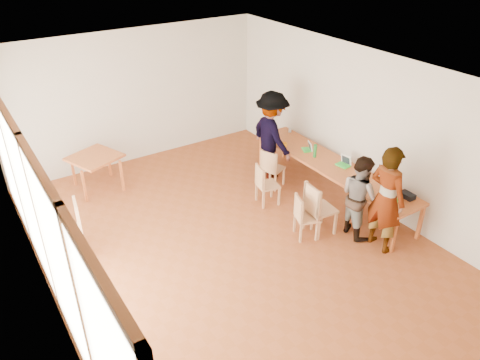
% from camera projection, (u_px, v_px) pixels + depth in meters
% --- Properties ---
extents(ground, '(8.00, 8.00, 0.00)m').
position_uv_depth(ground, '(231.00, 241.00, 8.30)').
color(ground, brown).
rests_on(ground, ground).
extents(wall_back, '(6.00, 0.10, 3.00)m').
position_uv_depth(wall_back, '(136.00, 97.00, 10.48)').
color(wall_back, beige).
rests_on(wall_back, ground).
extents(wall_front, '(6.00, 0.10, 3.00)m').
position_uv_depth(wall_front, '(443.00, 325.00, 4.65)').
color(wall_front, beige).
rests_on(wall_front, ground).
extents(wall_right, '(0.10, 8.00, 3.00)m').
position_uv_depth(wall_right, '(362.00, 127.00, 8.99)').
color(wall_right, beige).
rests_on(wall_right, ground).
extents(window_wall, '(0.10, 8.00, 3.00)m').
position_uv_depth(window_wall, '(40.00, 224.00, 6.16)').
color(window_wall, white).
rests_on(window_wall, ground).
extents(ceiling, '(6.00, 8.00, 0.04)m').
position_uv_depth(ceiling, '(229.00, 75.00, 6.82)').
color(ceiling, white).
rests_on(ceiling, wall_back).
extents(communal_table, '(0.80, 4.00, 0.75)m').
position_uv_depth(communal_table, '(332.00, 166.00, 9.28)').
color(communal_table, '#C8642C').
rests_on(communal_table, ground).
extents(side_table, '(0.90, 0.90, 0.75)m').
position_uv_depth(side_table, '(95.00, 160.00, 9.61)').
color(side_table, '#C8642C').
rests_on(side_table, ground).
extents(chair_near, '(0.50, 0.50, 0.44)m').
position_uv_depth(chair_near, '(303.00, 213.00, 8.18)').
color(chair_near, tan).
rests_on(chair_near, ground).
extents(chair_mid, '(0.51, 0.51, 0.54)m').
position_uv_depth(chair_mid, '(316.00, 204.00, 8.23)').
color(chair_mid, tan).
rests_on(chair_mid, ground).
extents(chair_far, '(0.46, 0.46, 0.45)m').
position_uv_depth(chair_far, '(264.00, 181.00, 9.14)').
color(chair_far, tan).
rests_on(chair_far, ground).
extents(chair_empty, '(0.52, 0.52, 0.46)m').
position_uv_depth(chair_empty, '(271.00, 165.00, 9.71)').
color(chair_empty, tan).
rests_on(chair_empty, ground).
extents(chair_spare, '(0.55, 0.55, 0.55)m').
position_uv_depth(chair_spare, '(72.00, 225.00, 7.66)').
color(chair_spare, tan).
rests_on(chair_spare, ground).
extents(person_near, '(0.48, 0.71, 1.91)m').
position_uv_depth(person_near, '(386.00, 199.00, 7.73)').
color(person_near, gray).
rests_on(person_near, ground).
extents(person_mid, '(0.70, 0.83, 1.53)m').
position_uv_depth(person_mid, '(359.00, 196.00, 8.18)').
color(person_mid, gray).
rests_on(person_mid, ground).
extents(person_far, '(0.79, 1.29, 1.92)m').
position_uv_depth(person_far, '(272.00, 135.00, 9.97)').
color(person_far, gray).
rests_on(person_far, ground).
extents(laptop_near, '(0.28, 0.30, 0.22)m').
position_uv_depth(laptop_near, '(392.00, 196.00, 8.10)').
color(laptop_near, '#38D93F').
rests_on(laptop_near, communal_table).
extents(laptop_mid, '(0.25, 0.28, 0.21)m').
position_uv_depth(laptop_mid, '(344.00, 163.00, 9.20)').
color(laptop_mid, '#38D93F').
rests_on(laptop_mid, communal_table).
extents(laptop_far, '(0.26, 0.27, 0.19)m').
position_uv_depth(laptop_far, '(308.00, 148.00, 9.79)').
color(laptop_far, '#38D93F').
rests_on(laptop_far, communal_table).
extents(yellow_mug, '(0.15, 0.15, 0.09)m').
position_uv_depth(yellow_mug, '(285.00, 145.00, 9.93)').
color(yellow_mug, orange).
rests_on(yellow_mug, communal_table).
extents(green_bottle, '(0.07, 0.07, 0.28)m').
position_uv_depth(green_bottle, '(315.00, 151.00, 9.47)').
color(green_bottle, '#1D6B26').
rests_on(green_bottle, communal_table).
extents(clear_glass, '(0.07, 0.07, 0.09)m').
position_uv_depth(clear_glass, '(290.00, 130.00, 10.61)').
color(clear_glass, silver).
rests_on(clear_glass, communal_table).
extents(condiment_cup, '(0.08, 0.08, 0.06)m').
position_uv_depth(condiment_cup, '(394.00, 193.00, 8.25)').
color(condiment_cup, white).
rests_on(condiment_cup, communal_table).
extents(pink_phone, '(0.05, 0.10, 0.01)m').
position_uv_depth(pink_phone, '(267.00, 136.00, 10.45)').
color(pink_phone, '#E44476').
rests_on(pink_phone, communal_table).
extents(black_pouch, '(0.16, 0.26, 0.09)m').
position_uv_depth(black_pouch, '(407.00, 195.00, 8.14)').
color(black_pouch, black).
rests_on(black_pouch, communal_table).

